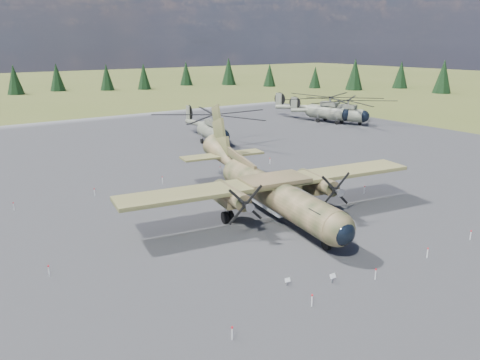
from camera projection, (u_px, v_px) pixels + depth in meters
ground at (241, 226)px, 42.08m from camera, size 500.00×500.00×0.00m
apron at (187, 197)px, 49.95m from camera, size 120.00×120.00×0.04m
transport_plane at (269, 186)px, 44.42m from camera, size 29.51×26.59×9.72m
helicopter_near at (212, 122)px, 74.78m from camera, size 22.57×24.46×5.01m
helicopter_mid at (327, 104)px, 95.49m from camera, size 25.59×26.64×5.31m
helicopter_far at (345, 107)px, 93.43m from camera, size 25.36×25.36×4.89m
info_placard_left at (287, 281)px, 31.59m from camera, size 0.41×0.22×0.60m
info_placard_right at (332, 277)px, 31.98m from camera, size 0.45×0.21×0.70m
barrier_fence at (237, 222)px, 41.62m from camera, size 33.12×29.62×0.85m
treeline at (245, 179)px, 39.43m from camera, size 293.83×290.38×10.96m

